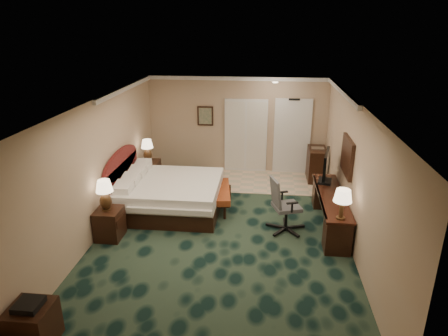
# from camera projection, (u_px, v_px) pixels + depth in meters

# --- Properties ---
(floor) EXTENTS (5.00, 7.50, 0.00)m
(floor) POSITION_uv_depth(u_px,v_px,m) (223.00, 233.00, 8.24)
(floor) COLOR black
(floor) RESTS_ON ground
(ceiling) EXTENTS (5.00, 7.50, 0.00)m
(ceiling) POSITION_uv_depth(u_px,v_px,m) (223.00, 103.00, 7.31)
(ceiling) COLOR white
(ceiling) RESTS_ON wall_back
(wall_back) EXTENTS (5.00, 0.00, 2.70)m
(wall_back) POSITION_uv_depth(u_px,v_px,m) (237.00, 125.00, 11.27)
(wall_back) COLOR tan
(wall_back) RESTS_ON ground
(wall_front) EXTENTS (5.00, 0.00, 2.70)m
(wall_front) POSITION_uv_depth(u_px,v_px,m) (185.00, 295.00, 4.28)
(wall_front) COLOR tan
(wall_front) RESTS_ON ground
(wall_left) EXTENTS (0.00, 7.50, 2.70)m
(wall_left) POSITION_uv_depth(u_px,v_px,m) (99.00, 167.00, 8.02)
(wall_left) COLOR tan
(wall_left) RESTS_ON ground
(wall_right) EXTENTS (0.00, 7.50, 2.70)m
(wall_right) POSITION_uv_depth(u_px,v_px,m) (354.00, 177.00, 7.53)
(wall_right) COLOR tan
(wall_right) RESTS_ON ground
(crown_molding) EXTENTS (5.00, 7.50, 0.10)m
(crown_molding) POSITION_uv_depth(u_px,v_px,m) (223.00, 106.00, 7.33)
(crown_molding) COLOR silver
(crown_molding) RESTS_ON wall_back
(tile_patch) EXTENTS (3.20, 1.70, 0.01)m
(tile_patch) POSITION_uv_depth(u_px,v_px,m) (267.00, 182.00, 10.86)
(tile_patch) COLOR #BCB498
(tile_patch) RESTS_ON ground
(headboard) EXTENTS (0.12, 2.00, 1.40)m
(headboard) POSITION_uv_depth(u_px,v_px,m) (122.00, 179.00, 9.17)
(headboard) COLOR #4D120D
(headboard) RESTS_ON ground
(entry_door) EXTENTS (1.02, 0.06, 2.18)m
(entry_door) POSITION_uv_depth(u_px,v_px,m) (292.00, 137.00, 11.20)
(entry_door) COLOR silver
(entry_door) RESTS_ON ground
(closet_doors) EXTENTS (1.20, 0.06, 2.10)m
(closet_doors) POSITION_uv_depth(u_px,v_px,m) (246.00, 136.00, 11.32)
(closet_doors) COLOR silver
(closet_doors) RESTS_ON ground
(wall_art) EXTENTS (0.45, 0.06, 0.55)m
(wall_art) POSITION_uv_depth(u_px,v_px,m) (205.00, 116.00, 11.24)
(wall_art) COLOR #3D5B48
(wall_art) RESTS_ON wall_back
(wall_mirror) EXTENTS (0.05, 0.95, 0.75)m
(wall_mirror) POSITION_uv_depth(u_px,v_px,m) (347.00, 156.00, 8.02)
(wall_mirror) COLOR white
(wall_mirror) RESTS_ON wall_right
(bed) EXTENTS (2.21, 2.05, 0.70)m
(bed) POSITION_uv_depth(u_px,v_px,m) (171.00, 195.00, 9.16)
(bed) COLOR white
(bed) RESTS_ON ground
(nightstand_near) EXTENTS (0.49, 0.56, 0.61)m
(nightstand_near) POSITION_uv_depth(u_px,v_px,m) (109.00, 224.00, 7.96)
(nightstand_near) COLOR black
(nightstand_near) RESTS_ON ground
(nightstand_far) EXTENTS (0.52, 0.59, 0.64)m
(nightstand_far) POSITION_uv_depth(u_px,v_px,m) (149.00, 173.00, 10.57)
(nightstand_far) COLOR black
(nightstand_far) RESTS_ON ground
(lamp_near) EXTENTS (0.35, 0.35, 0.63)m
(lamp_near) POSITION_uv_depth(u_px,v_px,m) (105.00, 195.00, 7.76)
(lamp_near) COLOR #311C0E
(lamp_near) RESTS_ON nightstand_near
(lamp_far) EXTENTS (0.37, 0.37, 0.59)m
(lamp_far) POSITION_uv_depth(u_px,v_px,m) (147.00, 150.00, 10.40)
(lamp_far) COLOR #311C0E
(lamp_far) RESTS_ON nightstand_far
(bed_bench) EXTENTS (0.65, 1.42, 0.46)m
(bed_bench) POSITION_uv_depth(u_px,v_px,m) (219.00, 198.00, 9.31)
(bed_bench) COLOR maroon
(bed_bench) RESTS_ON ground
(side_table) EXTENTS (0.55, 0.55, 0.59)m
(side_table) POSITION_uv_depth(u_px,v_px,m) (33.00, 325.00, 5.31)
(side_table) COLOR black
(side_table) RESTS_ON ground
(desk) EXTENTS (0.53, 2.47, 0.71)m
(desk) POSITION_uv_depth(u_px,v_px,m) (330.00, 211.00, 8.40)
(desk) COLOR black
(desk) RESTS_ON ground
(tv) EXTENTS (0.27, 0.91, 0.71)m
(tv) POSITION_uv_depth(u_px,v_px,m) (326.00, 167.00, 8.84)
(tv) COLOR black
(tv) RESTS_ON desk
(desk_lamp) EXTENTS (0.41, 0.41, 0.59)m
(desk_lamp) POSITION_uv_depth(u_px,v_px,m) (342.00, 204.00, 7.20)
(desk_lamp) COLOR #311C0E
(desk_lamp) RESTS_ON desk
(desk_chair) EXTENTS (0.85, 0.82, 1.17)m
(desk_chair) POSITION_uv_depth(u_px,v_px,m) (287.00, 204.00, 8.16)
(desk_chair) COLOR #515255
(desk_chair) RESTS_ON ground
(minibar) EXTENTS (0.47, 0.84, 0.89)m
(minibar) POSITION_uv_depth(u_px,v_px,m) (316.00, 164.00, 10.85)
(minibar) COLOR black
(minibar) RESTS_ON ground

